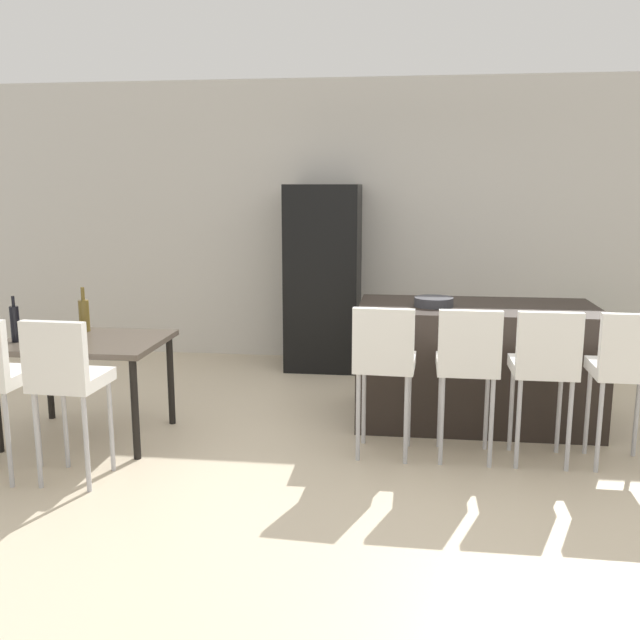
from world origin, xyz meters
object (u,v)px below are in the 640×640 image
(dining_chair_far, at_px, (66,375))
(potted_plant, at_px, (594,345))
(bar_chair_right, at_px, (545,362))
(wine_glass_left, at_px, (79,331))
(bar_chair_middle, at_px, (468,360))
(wine_bottle_corner, at_px, (84,315))
(fruit_bowl, at_px, (434,302))
(dining_table, at_px, (86,350))
(wine_bottle_near, at_px, (15,323))
(bar_chair_left, at_px, (384,358))
(kitchen_island, at_px, (475,364))
(bar_chair_far, at_px, (626,365))
(refrigerator, at_px, (323,277))

(dining_chair_far, height_order, potted_plant, dining_chair_far)
(bar_chair_right, relative_size, wine_glass_left, 6.03)
(bar_chair_middle, relative_size, wine_bottle_corner, 3.11)
(potted_plant, bearing_deg, fruit_bowl, -135.90)
(dining_table, xyz_separation_m, wine_bottle_near, (-0.44, -0.14, 0.21))
(bar_chair_left, bearing_deg, kitchen_island, 50.89)
(bar_chair_left, relative_size, bar_chair_right, 1.00)
(bar_chair_left, distance_m, wine_bottle_near, 2.60)
(bar_chair_middle, bearing_deg, bar_chair_far, 0.00)
(dining_table, xyz_separation_m, wine_bottle_corner, (-0.13, 0.27, 0.21))
(kitchen_island, relative_size, fruit_bowl, 6.12)
(wine_bottle_near, bearing_deg, potted_plant, 27.47)
(wine_bottle_near, xyz_separation_m, fruit_bowl, (2.94, 0.80, 0.08))
(bar_chair_left, height_order, fruit_bowl, bar_chair_left)
(bar_chair_middle, distance_m, potted_plant, 2.77)
(kitchen_island, height_order, refrigerator, refrigerator)
(bar_chair_left, xyz_separation_m, potted_plant, (1.97, 2.35, -0.40))
(wine_bottle_corner, bearing_deg, wine_bottle_near, -128.14)
(bar_chair_left, height_order, wine_glass_left, bar_chair_left)
(kitchen_island, relative_size, bar_chair_middle, 1.73)
(dining_table, bearing_deg, fruit_bowl, 14.84)
(wine_bottle_near, bearing_deg, bar_chair_right, 0.49)
(bar_chair_left, xyz_separation_m, bar_chair_middle, (0.55, -0.00, 0.00))
(fruit_bowl, bearing_deg, wine_bottle_near, -164.80)
(bar_chair_right, distance_m, wine_bottle_near, 3.64)
(dining_chair_far, bearing_deg, refrigerator, 68.19)
(wine_bottle_near, distance_m, fruit_bowl, 3.05)
(wine_bottle_near, relative_size, wine_bottle_corner, 0.97)
(bar_chair_right, distance_m, wine_bottle_corner, 3.34)
(wine_bottle_corner, bearing_deg, bar_chair_left, -9.28)
(dining_chair_far, bearing_deg, potted_plant, 37.89)
(bar_chair_middle, xyz_separation_m, fruit_bowl, (-0.20, 0.77, 0.26))
(bar_chair_middle, height_order, wine_glass_left, bar_chair_middle)
(bar_chair_far, relative_size, refrigerator, 0.57)
(bar_chair_right, bearing_deg, refrigerator, 126.32)
(bar_chair_right, xyz_separation_m, fruit_bowl, (-0.69, 0.77, 0.26))
(bar_chair_right, bearing_deg, wine_bottle_corner, 173.59)
(bar_chair_middle, relative_size, wine_glass_left, 6.03)
(bar_chair_left, height_order, dining_chair_far, same)
(dining_table, height_order, refrigerator, refrigerator)
(kitchen_island, xyz_separation_m, wine_bottle_near, (-3.28, -0.87, 0.41))
(bar_chair_left, bearing_deg, dining_chair_far, -160.55)
(bar_chair_left, height_order, potted_plant, bar_chair_left)
(bar_chair_far, distance_m, wine_bottle_near, 4.15)
(dining_table, distance_m, fruit_bowl, 2.60)
(bar_chair_middle, relative_size, dining_chair_far, 1.00)
(bar_chair_left, relative_size, wine_bottle_corner, 3.11)
(wine_bottle_near, relative_size, potted_plant, 0.61)
(bar_chair_left, bearing_deg, bar_chair_right, -0.01)
(bar_chair_far, height_order, potted_plant, bar_chair_far)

